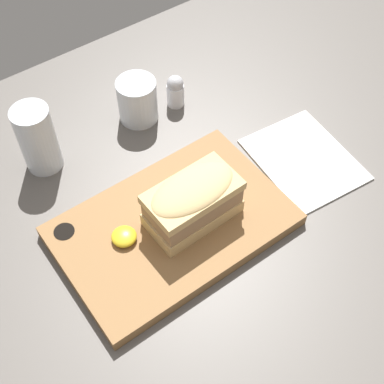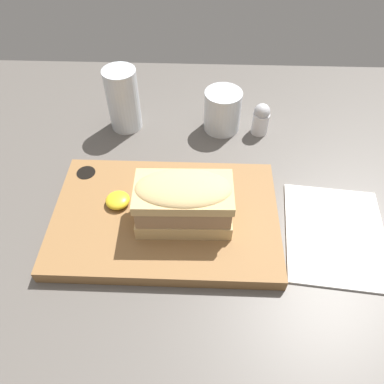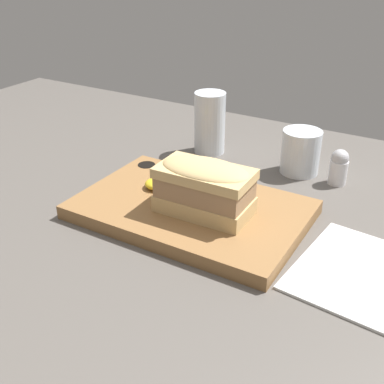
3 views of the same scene
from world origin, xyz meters
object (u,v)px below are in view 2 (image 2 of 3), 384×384
serving_board (165,217)px  sandwich (184,201)px  water_glass (124,103)px  napkin (335,234)px  wine_glass (222,113)px  salt_shaker (261,119)px

serving_board → sandwich: bearing=-21.1°
water_glass → napkin: (37.63, -26.57, -5.32)cm
napkin → serving_board: bearing=176.4°
water_glass → sandwich: bearing=-62.9°
sandwich → wine_glass: (6.41, 26.08, -3.09)cm
water_glass → serving_board: bearing=-67.7°
sandwich → water_glass: bearing=117.1°
napkin → wine_glass: bearing=123.9°
water_glass → wine_glass: size_ratio=1.51×
napkin → salt_shaker: 27.53cm
serving_board → wine_glass: size_ratio=4.30×
wine_glass → salt_shaker: wine_glass is taller
napkin → water_glass: bearing=144.8°
water_glass → napkin: size_ratio=0.61×
sandwich → water_glass: water_glass is taller
sandwich → napkin: bearing=-1.2°
serving_board → salt_shaker: salt_shaker is taller
serving_board → napkin: bearing=-3.6°
wine_glass → napkin: wine_glass is taller
serving_board → salt_shaker: 29.38cm
wine_glass → salt_shaker: (7.71, -1.20, -0.35)cm
salt_shaker → water_glass: bearing=177.5°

